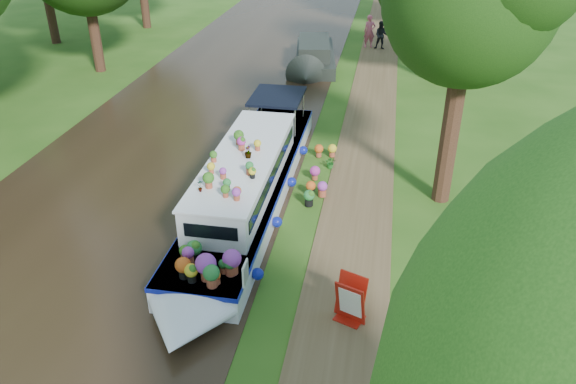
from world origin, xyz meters
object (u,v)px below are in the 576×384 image
(sandwich_board, at_px, (350,302))
(pedestrian_dark, at_px, (381,35))
(pedestrian_pink, at_px, (369,31))
(plant_boat, at_px, (245,185))
(second_boat, at_px, (314,56))

(sandwich_board, relative_size, pedestrian_dark, 0.69)
(sandwich_board, height_order, pedestrian_pink, pedestrian_pink)
(plant_boat, xyz_separation_m, pedestrian_pink, (2.75, 20.13, 0.13))
(sandwich_board, distance_m, pedestrian_pink, 24.67)
(plant_boat, bearing_deg, sandwich_board, -51.25)
(second_boat, height_order, pedestrian_dark, pedestrian_dark)
(plant_boat, bearing_deg, pedestrian_pink, 82.22)
(sandwich_board, bearing_deg, second_boat, 121.86)
(plant_boat, distance_m, pedestrian_dark, 20.10)
(pedestrian_dark, bearing_deg, sandwich_board, -85.25)
(sandwich_board, relative_size, pedestrian_pink, 0.59)
(second_boat, relative_size, pedestrian_dark, 4.54)
(plant_boat, relative_size, pedestrian_dark, 8.16)
(plant_boat, relative_size, sandwich_board, 11.90)
(pedestrian_dark, bearing_deg, pedestrian_pink, 160.04)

